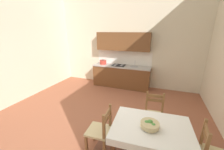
# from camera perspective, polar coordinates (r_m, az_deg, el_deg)

# --- Properties ---
(ground_plane) EXTENTS (6.37, 6.30, 0.10)m
(ground_plane) POSITION_cam_1_polar(r_m,az_deg,el_deg) (3.81, -6.66, -19.40)
(ground_plane) COLOR #99563D
(wall_back) EXTENTS (6.37, 0.12, 4.10)m
(wall_back) POSITION_cam_1_polar(r_m,az_deg,el_deg) (5.77, 6.22, 15.83)
(wall_back) COLOR beige
(wall_back) RESTS_ON ground_plane
(wall_left) EXTENTS (0.12, 6.30, 4.10)m
(wall_left) POSITION_cam_1_polar(r_m,az_deg,el_deg) (5.14, -39.13, 11.79)
(wall_left) COLOR beige
(wall_left) RESTS_ON ground_plane
(kitchen_cabinetry) EXTENTS (2.35, 0.63, 2.20)m
(kitchen_cabinetry) POSITION_cam_1_polar(r_m,az_deg,el_deg) (5.65, 4.01, 3.56)
(kitchen_cabinetry) COLOR brown
(kitchen_cabinetry) RESTS_ON ground_plane
(dining_table) EXTENTS (1.35, 1.01, 0.75)m
(dining_table) POSITION_cam_1_polar(r_m,az_deg,el_deg) (2.58, 15.86, -22.18)
(dining_table) COLOR #56331C
(dining_table) RESTS_ON ground_plane
(dining_chair_kitchen_side) EXTENTS (0.46, 0.46, 0.93)m
(dining_chair_kitchen_side) POSITION_cam_1_polar(r_m,az_deg,el_deg) (3.37, 17.04, -15.49)
(dining_chair_kitchen_side) COLOR #D1BC89
(dining_chair_kitchen_side) RESTS_ON ground_plane
(dining_chair_tv_side) EXTENTS (0.45, 0.45, 0.93)m
(dining_chair_tv_side) POSITION_cam_1_polar(r_m,az_deg,el_deg) (2.83, -4.81, -21.98)
(dining_chair_tv_side) COLOR #D1BC89
(dining_chair_tv_side) RESTS_ON ground_plane
(fruit_bowl) EXTENTS (0.30, 0.30, 0.12)m
(fruit_bowl) POSITION_cam_1_polar(r_m,az_deg,el_deg) (2.43, 15.45, -19.21)
(fruit_bowl) COLOR tan
(fruit_bowl) RESTS_ON dining_table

